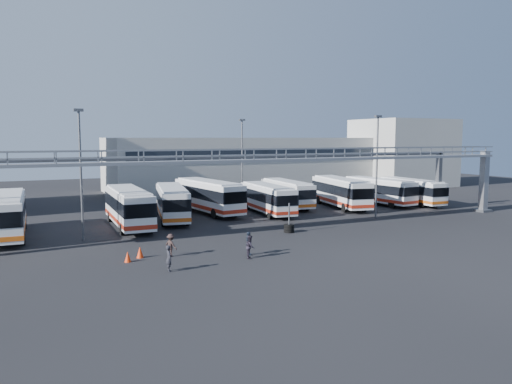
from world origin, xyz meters
name	(u,v)px	position (x,y,z in m)	size (l,w,h in m)	color
ground	(312,241)	(0.00, 0.00, 0.00)	(140.00, 140.00, 0.00)	black
gantry	(276,166)	(0.00, 5.87, 5.51)	(51.40, 5.15, 7.10)	gray
warehouse	(247,164)	(12.00, 38.00, 4.00)	(42.00, 14.00, 8.00)	#9E9E99
building_right	(403,153)	(38.00, 32.00, 5.50)	(14.00, 12.00, 11.00)	#B2B2AD
light_pole_left	(81,167)	(-16.00, 8.00, 5.73)	(0.70, 0.35, 10.21)	#4C4F54
light_pole_mid	(377,161)	(12.00, 7.00, 5.73)	(0.70, 0.35, 10.21)	#4C4F54
light_pole_back	(242,157)	(4.00, 22.00, 5.73)	(0.70, 0.35, 10.21)	#4C4F54
bus_0	(7,214)	(-21.35, 11.90, 1.94)	(3.06, 11.61, 3.50)	silver
bus_2	(128,206)	(-11.57, 12.30, 1.91)	(3.01, 11.45, 3.45)	silver
bus_3	(172,202)	(-6.96, 14.38, 1.82)	(4.64, 11.11, 3.29)	silver
bus_4	(208,195)	(-2.24, 16.91, 1.94)	(3.93, 11.75, 3.50)	silver
bus_5	(267,198)	(3.23, 13.87, 1.71)	(3.21, 10.36, 3.10)	silver
bus_6	(287,192)	(7.60, 17.45, 1.70)	(3.16, 10.30, 3.08)	silver
bus_7	(341,191)	(12.93, 14.37, 1.88)	(4.64, 11.48, 3.40)	silver
bus_8	(378,190)	(18.62, 14.68, 1.74)	(3.30, 10.53, 3.15)	silver
bus_9	(411,190)	(22.31, 13.16, 1.68)	(2.83, 10.13, 3.04)	silver
pedestrian_a	(169,258)	(-12.50, -3.85, 0.80)	(0.58, 0.38, 1.59)	black
pedestrian_b	(250,247)	(-6.71, -2.97, 0.77)	(0.74, 0.58, 1.53)	black
pedestrian_c	(171,245)	(-11.32, -0.18, 0.77)	(1.00, 0.57, 1.54)	#2E201E
pedestrian_d	(249,243)	(-6.45, -2.18, 0.82)	(0.96, 0.40, 1.64)	#1A2230
cone_left	(140,252)	(-13.31, 0.32, 0.38)	(0.48, 0.48, 0.76)	red
cone_right	(128,257)	(-14.29, -0.49, 0.35)	(0.44, 0.44, 0.69)	red
tire_stack	(289,227)	(0.13, 3.79, 0.42)	(0.88, 0.88, 2.51)	black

